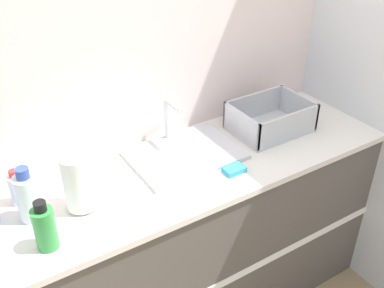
{
  "coord_description": "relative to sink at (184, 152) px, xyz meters",
  "views": [
    {
      "loc": [
        -0.82,
        -1.08,
        2.02
      ],
      "look_at": [
        0.01,
        0.25,
        1.04
      ],
      "focal_mm": 42.0,
      "sensor_mm": 36.0,
      "label": 1
    }
  ],
  "objects": [
    {
      "name": "wall_back",
      "position": [
        -0.03,
        0.24,
        0.37
      ],
      "size": [
        4.31,
        0.06,
        2.6
      ],
      "color": "silver",
      "rests_on": "ground_plane"
    },
    {
      "name": "wall_right",
      "position": [
        0.95,
        -0.07,
        0.37
      ],
      "size": [
        0.06,
        2.56,
        2.6
      ],
      "color": "silver",
      "rests_on": "ground_plane"
    },
    {
      "name": "bottle_green",
      "position": [
        -0.68,
        -0.23,
        0.07
      ],
      "size": [
        0.07,
        0.07,
        0.19
      ],
      "color": "#2D8C3D",
      "rests_on": "counter_cabinet"
    },
    {
      "name": "paper_towel_roll",
      "position": [
        -0.51,
        -0.1,
        0.1
      ],
      "size": [
        0.12,
        0.12,
        0.23
      ],
      "color": "#4C4C51",
      "rests_on": "counter_cabinet"
    },
    {
      "name": "sponge",
      "position": [
        0.11,
        -0.22,
        -0.0
      ],
      "size": [
        0.09,
        0.06,
        0.02
      ],
      "color": "#3399BF",
      "rests_on": "counter_cabinet"
    },
    {
      "name": "sink",
      "position": [
        0.0,
        0.0,
        0.0
      ],
      "size": [
        0.48,
        0.35,
        0.22
      ],
      "color": "silver",
      "rests_on": "counter_cabinet"
    },
    {
      "name": "bottle_white_spray",
      "position": [
        -0.7,
        0.06,
        0.05
      ],
      "size": [
        0.06,
        0.06,
        0.15
      ],
      "color": "white",
      "rests_on": "counter_cabinet"
    },
    {
      "name": "bottle_clear",
      "position": [
        -0.68,
        -0.06,
        0.08
      ],
      "size": [
        0.08,
        0.08,
        0.22
      ],
      "color": "silver",
      "rests_on": "counter_cabinet"
    },
    {
      "name": "dish_rack",
      "position": [
        0.47,
        -0.03,
        0.03
      ],
      "size": [
        0.37,
        0.27,
        0.14
      ],
      "color": "#B7BABF",
      "rests_on": "counter_cabinet"
    },
    {
      "name": "counter_cabinet",
      "position": [
        -0.03,
        -0.07,
        -0.47
      ],
      "size": [
        1.93,
        0.59,
        0.92
      ],
      "color": "#514C47",
      "rests_on": "ground_plane"
    }
  ]
}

